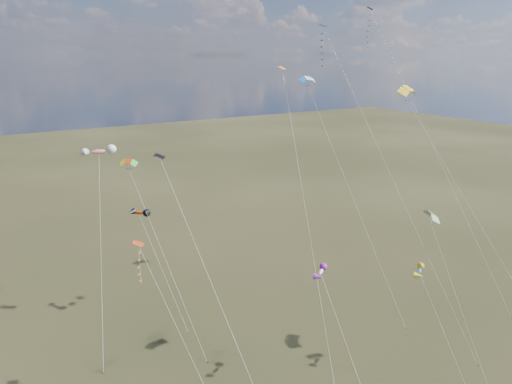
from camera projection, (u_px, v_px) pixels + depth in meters
diamond_black_high at (379, 48)px, 63.22m from camera, size 7.44×22.89×39.08m
diamond_navy_tall at (334, 70)px, 52.74m from camera, size 7.92×20.68×36.11m
diamond_black_mid at (194, 239)px, 39.78m from camera, size 3.10×21.11×23.94m
diamond_red_low at (144, 270)px, 42.57m from camera, size 4.60×10.13×16.20m
diamond_orange_center at (300, 174)px, 47.81m from camera, size 8.73×22.70×31.47m
parafoil_yellow at (409, 90)px, 44.01m from camera, size 12.60×16.73×30.28m
parafoil_blue_white at (308, 79)px, 65.23m from camera, size 2.56×21.72×30.23m
parafoil_striped at (433, 214)px, 48.97m from camera, size 2.70×10.93×17.10m
parafoil_tricolor at (129, 162)px, 54.96m from camera, size 4.15×15.63×20.99m
novelty_orange_black at (139, 213)px, 57.29m from camera, size 3.86×9.40×14.27m
novelty_white_purple at (321, 272)px, 45.37m from camera, size 2.35×10.10×12.45m
novelty_redwhite_stripe at (99, 152)px, 58.66m from camera, size 7.27×17.20×21.53m
novelty_blue_yellow at (420, 271)px, 47.20m from camera, size 2.33×9.45×11.72m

